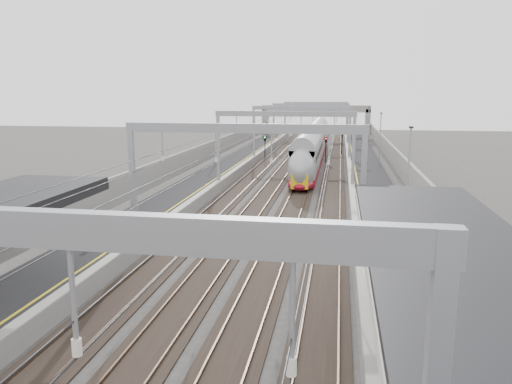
% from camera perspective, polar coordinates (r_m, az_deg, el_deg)
% --- Properties ---
extents(platform_left, '(4.00, 120.00, 1.00)m').
position_cam_1_polar(platform_left, '(51.33, -5.32, 1.41)').
color(platform_left, black).
rests_on(platform_left, ground).
extents(platform_right, '(4.00, 120.00, 1.00)m').
position_cam_1_polar(platform_right, '(49.74, 12.81, 0.87)').
color(platform_right, black).
rests_on(platform_right, ground).
extents(tracks, '(11.40, 140.00, 0.20)m').
position_cam_1_polar(tracks, '(49.98, 3.60, 0.65)').
color(tracks, black).
rests_on(tracks, ground).
extents(overhead_line, '(13.00, 140.00, 6.60)m').
position_cam_1_polar(overhead_line, '(55.82, 4.39, 8.04)').
color(overhead_line, gray).
rests_on(overhead_line, platform_left).
extents(overbridge, '(22.00, 2.20, 6.90)m').
position_cam_1_polar(overbridge, '(104.09, 6.83, 8.95)').
color(overbridge, slate).
rests_on(overbridge, ground).
extents(wall_left, '(0.30, 120.00, 3.20)m').
position_cam_1_polar(wall_left, '(52.06, -8.75, 2.69)').
color(wall_left, slate).
rests_on(wall_left, ground).
extents(wall_right, '(0.30, 120.00, 3.20)m').
position_cam_1_polar(wall_right, '(49.85, 16.54, 1.99)').
color(wall_right, slate).
rests_on(wall_right, ground).
extents(train, '(2.55, 46.46, 4.04)m').
position_cam_1_polar(train, '(67.17, 6.49, 4.96)').
color(train, maroon).
rests_on(train, ground).
extents(signal_green, '(0.32, 0.32, 3.48)m').
position_cam_1_polar(signal_green, '(69.57, 1.03, 5.59)').
color(signal_green, black).
rests_on(signal_green, ground).
extents(signal_red_near, '(0.32, 0.32, 3.48)m').
position_cam_1_polar(signal_red_near, '(68.32, 7.98, 5.38)').
color(signal_red_near, black).
rests_on(signal_red_near, ground).
extents(signal_red_far, '(0.32, 0.32, 3.48)m').
position_cam_1_polar(signal_red_far, '(77.93, 9.82, 6.03)').
color(signal_red_far, black).
rests_on(signal_red_far, ground).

